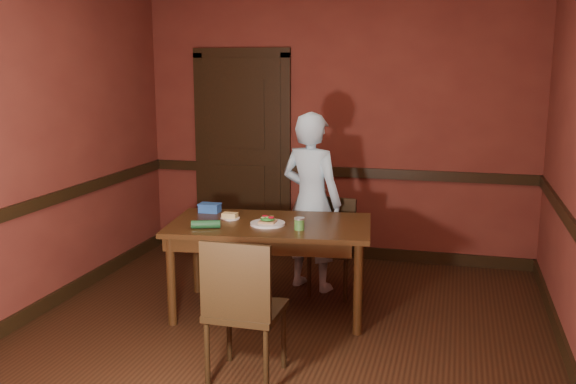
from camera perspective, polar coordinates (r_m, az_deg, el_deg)
The scene contains 19 objects.
floor at distance 4.76m, azimuth -1.12°, elevation -13.30°, with size 4.00×4.50×0.01m, color black.
wall_back at distance 6.56m, azimuth 4.31°, elevation 5.71°, with size 4.00×0.02×2.70m, color maroon.
wall_front at distance 2.35m, azimuth -16.67°, elevation -4.78°, with size 4.00×0.02×2.70m, color maroon.
wall_left at distance 5.29m, azimuth -22.52°, elevation 3.56°, with size 0.02×4.50×2.70m, color maroon.
dado_back at distance 6.60m, azimuth 4.23°, elevation 1.81°, with size 4.00×0.03×0.10m, color black.
dado_left at distance 5.35m, azimuth -22.03°, elevation -1.21°, with size 0.03×4.50×0.10m, color black.
baseboard_back at distance 6.79m, azimuth 4.13°, elevation -5.21°, with size 4.00×0.03×0.12m, color black.
baseboard_left at distance 5.58m, azimuth -21.39°, elevation -9.66°, with size 0.03×4.50×0.12m, color black.
baseboard_right at distance 4.65m, azimuth 23.91°, elevation -14.15°, with size 0.03×4.50×0.12m, color black.
door at distance 6.81m, azimuth -4.09°, elevation 3.73°, with size 1.05×0.07×2.20m.
dining_table at distance 5.21m, azimuth -1.57°, elevation -6.72°, with size 1.58×0.89×0.74m, color #331E0C.
chair_far at distance 5.61m, azimuth 4.07°, elevation -4.97°, with size 0.39×0.39×0.83m, color black, non-canonical shape.
chair_near at distance 4.12m, azimuth -3.74°, elevation -10.20°, with size 0.44×0.44×0.95m, color black, non-canonical shape.
person at distance 5.66m, azimuth 2.09°, elevation -0.86°, with size 0.58×0.38×1.58m, color #AED8ED.
sandwich_plate at distance 5.04m, azimuth -1.82°, elevation -2.71°, with size 0.28×0.28×0.07m.
sauce_jar at distance 4.88m, azimuth 1.02°, elevation -2.84°, with size 0.08×0.08×0.10m.
cheese_saucer at distance 5.26m, azimuth -5.18°, elevation -2.18°, with size 0.16×0.16×0.05m.
food_tub at distance 5.50m, azimuth -6.97°, elevation -1.40°, with size 0.18×0.13×0.08m.
wrapped_veg at distance 4.97m, azimuth -7.32°, elevation -2.87°, with size 0.06×0.06×0.22m, color #184A25.
Camera 1 is at (1.20, -4.16, 1.98)m, focal length 40.00 mm.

